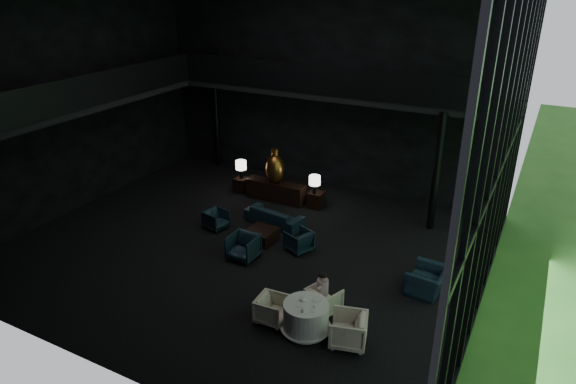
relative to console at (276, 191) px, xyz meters
The scene contains 34 objects.
floor 3.69m from the console, 75.62° to the right, with size 14.00×12.00×0.02m, color black.
wall_back 4.47m from the console, 69.52° to the left, with size 14.00×0.04×8.00m, color black.
wall_front 10.26m from the console, 84.55° to the right, with size 14.00×0.04×8.00m, color black.
wall_left 7.93m from the console, 149.70° to the right, with size 0.04×12.00×8.00m, color black.
curtain_wall 9.36m from the console, 24.34° to the right, with size 0.20×12.00×8.00m, color black, non-canonical shape.
mezzanine_left 7.19m from the console, 145.04° to the right, with size 2.00×12.00×0.25m, color black.
mezzanine_back 4.35m from the console, 37.03° to the left, with size 12.00×2.00×0.25m, color black.
railing_left 6.87m from the console, 138.97° to the right, with size 0.06×12.00×1.00m, color black.
railing_back 4.66m from the console, 13.04° to the left, with size 12.00×0.06×1.00m, color black.
column_nw 4.89m from the console, 152.34° to the left, with size 0.24×0.24×4.00m, color black.
column_ne 5.96m from the console, ahead, with size 0.24×0.24×4.00m, color black.
console is the anchor object (origin of this frame).
bronze_urn 0.93m from the console, 90.00° to the right, with size 0.70×0.70×1.30m.
side_table_left 1.61m from the console, behind, with size 0.51×0.51×0.56m, color black.
table_lamp_left 1.75m from the console, behind, with size 0.42×0.42×0.70m.
side_table_right 1.61m from the console, ahead, with size 0.53×0.53×0.58m, color black.
table_lamp_right 1.75m from the console, ahead, with size 0.41×0.41×0.69m.
sofa 1.97m from the console, 62.19° to the right, with size 2.01×0.59×0.79m, color #102C45.
lounge_armchair_west 3.01m from the console, 102.50° to the right, with size 0.63×0.59×0.65m, color #1E2E48.
lounge_armchair_east 3.86m from the console, 50.30° to the right, with size 0.67×0.63×0.69m, color #162F40.
lounge_armchair_south 4.35m from the console, 73.87° to the right, with size 0.89×0.83×0.91m, color #0E1932.
window_armchair 7.34m from the console, 27.24° to the right, with size 1.08×0.70×0.94m, color #1D3645.
coffee_table 3.19m from the console, 69.31° to the right, with size 0.88×0.88×0.39m, color black.
dining_table 7.68m from the console, 55.54° to the right, with size 1.24×1.24×0.75m.
dining_chair_north 7.01m from the console, 50.91° to the right, with size 0.70×0.66×0.73m, color silver.
dining_chair_east 8.32m from the console, 49.37° to the right, with size 0.90×0.84×0.92m, color #BCB9B3.
dining_chair_west 7.26m from the console, 61.66° to the right, with size 0.68×0.63×0.70m, color beige.
child 6.93m from the console, 51.06° to the right, with size 0.29×0.29×0.63m.
plate_a 7.70m from the console, 56.56° to the right, with size 0.23×0.23×0.01m, color white.
plate_b 7.54m from the console, 53.42° to the right, with size 0.24×0.24×0.02m, color white.
saucer 7.98m from the console, 54.64° to the right, with size 0.14×0.14×0.01m, color white.
coffee_cup 7.84m from the console, 54.26° to the right, with size 0.08×0.08×0.06m, color white.
cereal_bowl 7.55m from the console, 55.98° to the right, with size 0.16×0.16×0.08m, color white.
cream_pot 7.99m from the console, 56.53° to the right, with size 0.06×0.06×0.07m, color #99999E.
Camera 1 is at (7.75, -11.88, 8.00)m, focal length 32.00 mm.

